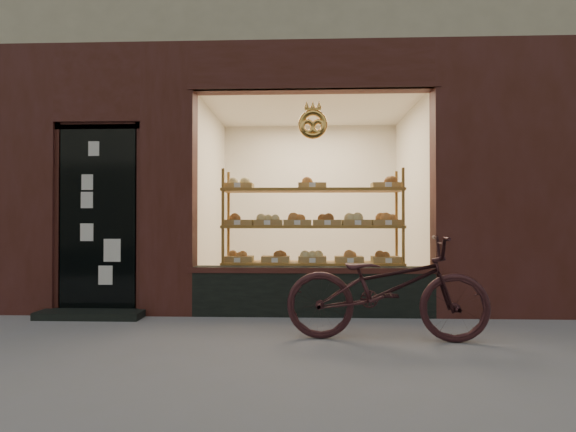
{
  "coord_description": "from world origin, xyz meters",
  "views": [
    {
      "loc": [
        0.36,
        -2.97,
        1.06
      ],
      "look_at": [
        0.17,
        2.0,
        1.13
      ],
      "focal_mm": 28.0,
      "sensor_mm": 36.0,
      "label": 1
    }
  ],
  "objects": [
    {
      "name": "ground",
      "position": [
        0.0,
        0.0,
        0.0
      ],
      "size": [
        90.0,
        90.0,
        0.0
      ],
      "primitive_type": "plane",
      "color": "slate"
    },
    {
      "name": "display_shelf",
      "position": [
        0.45,
        2.55,
        0.85
      ],
      "size": [
        2.2,
        0.45,
        1.7
      ],
      "color": "olive",
      "rests_on": "ground"
    },
    {
      "name": "bicycle",
      "position": [
        1.09,
        1.09,
        0.47
      ],
      "size": [
        1.83,
        0.75,
        0.94
      ],
      "primitive_type": "imported",
      "rotation": [
        0.0,
        0.0,
        1.5
      ],
      "color": "black",
      "rests_on": "ground"
    }
  ]
}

